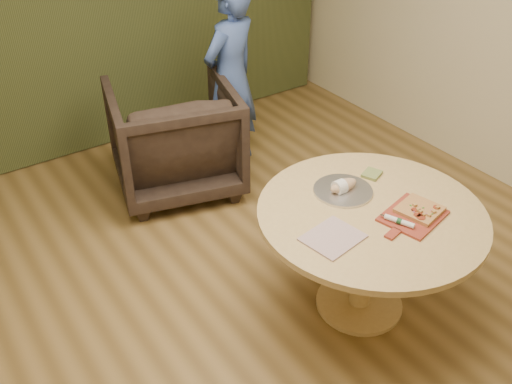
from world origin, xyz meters
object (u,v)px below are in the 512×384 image
object	(u,v)px
flatbread_pizza	(420,210)
person_standing	(231,78)
cutlery_roll	(399,221)
serving_tray	(343,191)
armchair	(174,133)
bread_roll	(342,186)
pizza_paddle	(412,217)
pedestal_table	(369,230)

from	to	relation	value
flatbread_pizza	person_standing	xyz separation A→B (m)	(0.10, 2.16, 0.02)
flatbread_pizza	cutlery_roll	xyz separation A→B (m)	(-0.18, -0.01, 0.00)
serving_tray	armchair	size ratio (longest dim) A/B	0.36
serving_tray	bread_roll	xyz separation A→B (m)	(-0.01, -0.00, 0.04)
armchair	pizza_paddle	bearing A→B (deg)	117.05
flatbread_pizza	person_standing	world-z (taller)	person_standing
pedestal_table	pizza_paddle	world-z (taller)	pizza_paddle
person_standing	bread_roll	bearing A→B (deg)	61.22
armchair	pedestal_table	bearing A→B (deg)	114.08
flatbread_pizza	serving_tray	distance (m)	0.46
pedestal_table	serving_tray	bearing A→B (deg)	91.29
cutlery_roll	serving_tray	bearing A→B (deg)	71.83
serving_tray	bread_roll	size ratio (longest dim) A/B	1.84
serving_tray	person_standing	xyz separation A→B (m)	(0.31, 1.75, 0.04)
bread_roll	serving_tray	bearing A→B (deg)	0.00
bread_roll	cutlery_roll	bearing A→B (deg)	-84.83
flatbread_pizza	cutlery_roll	world-z (taller)	flatbread_pizza
armchair	person_standing	bearing A→B (deg)	-157.19
cutlery_roll	armchair	size ratio (longest dim) A/B	0.19
flatbread_pizza	serving_tray	bearing A→B (deg)	116.75
pedestal_table	bread_roll	xyz separation A→B (m)	(-0.01, 0.24, 0.18)
pizza_paddle	flatbread_pizza	xyz separation A→B (m)	(0.06, 0.00, 0.02)
pedestal_table	cutlery_roll	xyz separation A→B (m)	(0.02, -0.18, 0.17)
pedestal_table	armchair	xyz separation A→B (m)	(-0.29, 1.91, -0.11)
flatbread_pizza	cutlery_roll	size ratio (longest dim) A/B	1.38
pizza_paddle	armchair	world-z (taller)	armchair
pizza_paddle	bread_roll	distance (m)	0.45
cutlery_roll	armchair	distance (m)	2.14
cutlery_roll	bread_roll	bearing A→B (deg)	73.01
bread_roll	armchair	world-z (taller)	armchair
cutlery_roll	bread_roll	size ratio (longest dim) A/B	0.99
pedestal_table	person_standing	xyz separation A→B (m)	(0.30, 1.99, 0.19)
armchair	person_standing	world-z (taller)	person_standing
person_standing	cutlery_roll	bearing A→B (deg)	64.22
cutlery_roll	person_standing	world-z (taller)	person_standing
pedestal_table	pizza_paddle	bearing A→B (deg)	-51.91
person_standing	pedestal_table	bearing A→B (deg)	62.86
armchair	flatbread_pizza	bearing A→B (deg)	118.76
bread_roll	person_standing	bearing A→B (deg)	79.65
bread_roll	person_standing	size ratio (longest dim) A/B	0.12
flatbread_pizza	bread_roll	xyz separation A→B (m)	(-0.22, 0.41, 0.02)
pedestal_table	serving_tray	world-z (taller)	serving_tray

